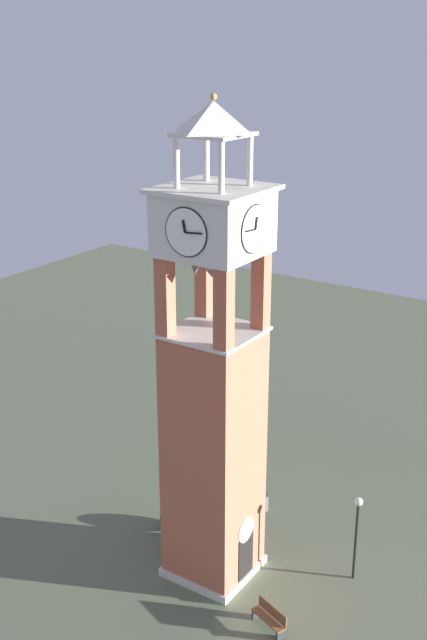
# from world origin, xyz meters

# --- Properties ---
(ground) EXTENTS (80.00, 80.00, 0.00)m
(ground) POSITION_xyz_m (0.00, 0.00, 0.00)
(ground) COLOR #5B664C
(clock_tower) EXTENTS (3.73, 3.73, 19.45)m
(clock_tower) POSITION_xyz_m (-0.00, -0.00, 7.94)
(clock_tower) COLOR #AD5B42
(clock_tower) RESTS_ON ground
(park_bench) EXTENTS (0.97, 1.65, 0.95)m
(park_bench) POSITION_xyz_m (-1.76, -3.74, 0.48)
(park_bench) COLOR brown
(park_bench) RESTS_ON ground
(lamp_post) EXTENTS (0.36, 0.36, 3.87)m
(lamp_post) POSITION_xyz_m (2.71, -5.20, 2.68)
(lamp_post) COLOR black
(lamp_post) RESTS_ON ground
(trash_bin) EXTENTS (0.52, 0.52, 0.80)m
(trash_bin) POSITION_xyz_m (4.95, 0.46, 0.40)
(trash_bin) COLOR #4C4C51
(trash_bin) RESTS_ON ground
(shrub_near_entry) EXTENTS (1.22, 1.22, 0.90)m
(shrub_near_entry) POSITION_xyz_m (1.44, 3.19, 0.45)
(shrub_near_entry) COLOR #234C28
(shrub_near_entry) RESTS_ON ground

